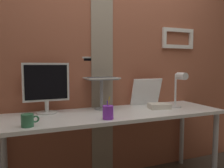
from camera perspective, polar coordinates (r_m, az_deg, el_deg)
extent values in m
cube|color=#9E563D|center=(2.34, -0.89, 6.30)|extent=(3.30, 0.12, 2.46)
cube|color=gray|center=(2.25, -2.56, 6.35)|extent=(0.23, 0.01, 2.46)
cube|color=white|center=(2.71, 16.72, 13.17)|extent=(0.42, 0.03, 0.04)
cube|color=white|center=(2.69, 16.62, 9.22)|extent=(0.42, 0.03, 0.04)
cube|color=white|center=(2.59, 13.35, 11.55)|extent=(0.04, 0.03, 0.15)
cube|color=white|center=(2.82, 19.71, 10.85)|extent=(0.04, 0.03, 0.15)
cube|color=white|center=(2.02, 1.06, -7.72)|extent=(2.02, 0.61, 0.03)
cylinder|color=#B2B2B7|center=(2.47, 25.08, -14.85)|extent=(0.05, 0.05, 0.71)
cylinder|color=#B2B2B7|center=(2.23, -26.04, -17.02)|extent=(0.05, 0.05, 0.71)
cylinder|color=#B2B2B7|center=(2.81, 17.56, -12.20)|extent=(0.05, 0.05, 0.71)
cylinder|color=silver|center=(2.06, -16.45, -7.11)|extent=(0.18, 0.18, 0.01)
cylinder|color=silver|center=(2.05, -16.48, -5.61)|extent=(0.04, 0.04, 0.10)
cube|color=silver|center=(2.02, -16.63, 0.47)|extent=(0.40, 0.04, 0.34)
cube|color=black|center=(2.00, -16.58, 0.43)|extent=(0.36, 0.00, 0.30)
cylinder|color=gray|center=(2.16, -2.71, -6.33)|extent=(0.14, 0.14, 0.01)
cylinder|color=gray|center=(2.14, -2.73, -2.56)|extent=(0.03, 0.03, 0.28)
cube|color=gray|center=(2.13, -2.74, 1.25)|extent=(0.28, 0.22, 0.01)
cube|color=silver|center=(2.13, -2.74, 1.54)|extent=(0.31, 0.23, 0.01)
cube|color=#2D2D30|center=(2.14, -2.91, 1.77)|extent=(0.27, 0.14, 0.00)
cube|color=silver|center=(2.26, -3.91, 4.45)|extent=(0.31, 0.05, 0.20)
cube|color=black|center=(2.25, -3.86, 4.42)|extent=(0.28, 0.03, 0.17)
cube|color=white|center=(2.40, 8.85, -2.01)|extent=(0.34, 0.10, 0.29)
cylinder|color=white|center=(2.34, 15.97, -5.59)|extent=(0.12, 0.12, 0.02)
cylinder|color=white|center=(2.32, 16.07, -1.44)|extent=(0.02, 0.02, 0.33)
cylinder|color=white|center=(2.24, 17.56, 1.96)|extent=(0.07, 0.11, 0.07)
cylinder|color=purple|center=(1.77, -1.04, -7.33)|extent=(0.09, 0.09, 0.11)
cylinder|color=yellow|center=(1.76, -1.12, -5.97)|extent=(0.04, 0.01, 0.17)
cylinder|color=purple|center=(1.75, -1.18, -6.55)|extent=(0.01, 0.01, 0.14)
cylinder|color=blue|center=(1.76, -0.94, -6.55)|extent=(0.03, 0.01, 0.14)
cylinder|color=#33724C|center=(1.66, -21.01, -8.76)|extent=(0.08, 0.08, 0.09)
torus|color=#33724C|center=(1.66, -19.13, -8.55)|extent=(0.05, 0.01, 0.05)
cube|color=silver|center=(2.23, 12.05, -5.58)|extent=(0.22, 0.17, 0.05)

